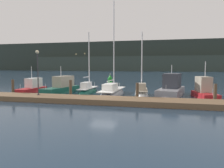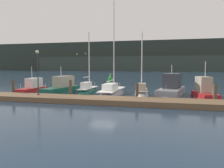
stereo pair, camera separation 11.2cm
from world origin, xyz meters
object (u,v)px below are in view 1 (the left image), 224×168
(sailboat_berth_3, at_px, (88,92))
(motorboat_berth_6, at_px, (171,91))
(sailboat_berth_5, at_px, (141,95))
(dock_lamppost, at_px, (38,65))
(motorboat_berth_2, at_px, (61,90))
(motorboat_berth_7, at_px, (204,94))
(motorboat_berth_1, at_px, (32,90))
(channel_buoy, at_px, (110,81))
(sailboat_berth_4, at_px, (112,94))

(sailboat_berth_3, bearing_deg, motorboat_berth_6, 2.84)
(sailboat_berth_5, bearing_deg, sailboat_berth_3, 171.27)
(motorboat_berth_6, height_order, dock_lamppost, dock_lamppost)
(motorboat_berth_2, height_order, sailboat_berth_3, sailboat_berth_3)
(dock_lamppost, bearing_deg, motorboat_berth_7, 17.62)
(motorboat_berth_6, bearing_deg, dock_lamppost, -152.93)
(motorboat_berth_1, bearing_deg, sailboat_berth_5, -0.58)
(motorboat_berth_6, height_order, channel_buoy, motorboat_berth_6)
(sailboat_berth_5, height_order, motorboat_berth_6, sailboat_berth_5)
(motorboat_berth_2, distance_m, motorboat_berth_7, 15.99)
(motorboat_berth_7, bearing_deg, channel_buoy, 137.49)
(sailboat_berth_4, bearing_deg, motorboat_berth_7, 0.23)
(motorboat_berth_1, distance_m, sailboat_berth_3, 6.99)
(motorboat_berth_1, relative_size, sailboat_berth_4, 0.45)
(motorboat_berth_1, xyz_separation_m, motorboat_berth_6, (16.50, 1.33, 0.16))
(sailboat_berth_3, xyz_separation_m, channel_buoy, (-0.03, 10.81, 0.57))
(motorboat_berth_7, bearing_deg, dock_lamppost, -162.38)
(sailboat_berth_5, bearing_deg, motorboat_berth_6, 25.17)
(motorboat_berth_1, xyz_separation_m, dock_lamppost, (4.07, -5.02, 3.02))
(sailboat_berth_4, height_order, sailboat_berth_5, sailboat_berth_4)
(sailboat_berth_4, xyz_separation_m, motorboat_berth_7, (9.55, 0.04, 0.21))
(motorboat_berth_7, bearing_deg, sailboat_berth_5, -179.32)
(sailboat_berth_5, xyz_separation_m, channel_buoy, (-6.47, 11.80, 0.59))
(motorboat_berth_2, distance_m, sailboat_berth_4, 6.45)
(sailboat_berth_3, relative_size, sailboat_berth_5, 1.02)
(sailboat_berth_3, distance_m, dock_lamppost, 7.25)
(motorboat_berth_1, xyz_separation_m, motorboat_berth_2, (3.72, 0.36, 0.10))
(motorboat_berth_6, relative_size, dock_lamppost, 1.72)
(sailboat_berth_5, relative_size, motorboat_berth_7, 1.59)
(motorboat_berth_1, distance_m, sailboat_berth_5, 13.39)
(motorboat_berth_2, relative_size, sailboat_berth_5, 0.84)
(motorboat_berth_1, height_order, motorboat_berth_2, motorboat_berth_2)
(sailboat_berth_4, height_order, channel_buoy, sailboat_berth_4)
(channel_buoy, bearing_deg, sailboat_berth_3, -89.86)
(motorboat_berth_6, bearing_deg, sailboat_berth_3, -177.16)
(channel_buoy, distance_m, dock_lamppost, 17.12)
(sailboat_berth_3, relative_size, dock_lamppost, 1.86)
(motorboat_berth_1, height_order, motorboat_berth_7, motorboat_berth_7)
(sailboat_berth_3, bearing_deg, sailboat_berth_4, -16.55)
(sailboat_berth_4, bearing_deg, sailboat_berth_5, -0.64)
(sailboat_berth_3, bearing_deg, motorboat_berth_7, -4.10)
(motorboat_berth_6, bearing_deg, motorboat_berth_2, -175.68)
(dock_lamppost, bearing_deg, sailboat_berth_4, 39.01)
(sailboat_berth_5, relative_size, channel_buoy, 3.98)
(sailboat_berth_3, bearing_deg, dock_lamppost, -116.01)
(motorboat_berth_7, height_order, dock_lamppost, dock_lamppost)
(sailboat_berth_4, relative_size, channel_buoy, 5.74)
(motorboat_berth_1, bearing_deg, motorboat_berth_2, 5.57)
(motorboat_berth_6, height_order, motorboat_berth_7, motorboat_berth_7)
(motorboat_berth_6, bearing_deg, channel_buoy, 132.85)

